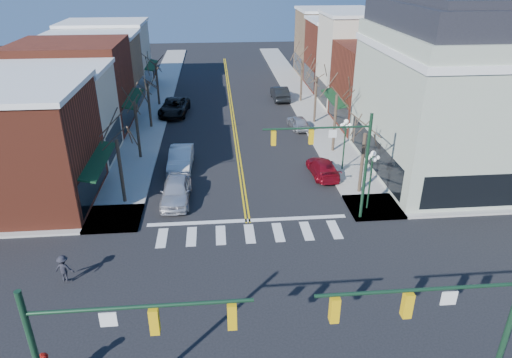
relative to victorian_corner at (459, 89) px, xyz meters
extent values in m
plane|color=black|center=(-16.50, -14.50, -6.66)|extent=(160.00, 160.00, 0.00)
cube|color=#9E9B93|center=(-25.25, 5.50, -6.58)|extent=(3.50, 70.00, 0.15)
cube|color=#9E9B93|center=(-7.75, 5.50, -6.58)|extent=(3.50, 70.00, 0.15)
cube|color=maroon|center=(-32.00, -2.75, -2.66)|extent=(10.00, 8.50, 8.00)
cube|color=beige|center=(-32.00, 5.00, -2.91)|extent=(10.00, 7.00, 7.50)
cube|color=maroon|center=(-32.00, 13.00, -2.41)|extent=(10.00, 9.00, 8.50)
cube|color=#987754|center=(-32.00, 21.25, -2.76)|extent=(10.00, 7.50, 7.80)
cube|color=beige|center=(-32.00, 29.00, -2.56)|extent=(10.00, 8.00, 8.20)
cube|color=maroon|center=(-1.00, 11.25, -2.66)|extent=(10.00, 8.50, 8.00)
cube|color=beige|center=(-1.00, 19.00, -1.66)|extent=(10.00, 7.00, 10.00)
cube|color=maroon|center=(-1.00, 26.50, -2.41)|extent=(10.00, 8.00, 8.50)
cube|color=#987754|center=(-1.00, 34.50, -2.16)|extent=(10.00, 8.00, 9.00)
cube|color=#A8B39B|center=(0.00, 0.00, -1.16)|extent=(12.00, 14.00, 11.00)
cube|color=white|center=(0.00, 0.00, 2.94)|extent=(12.25, 14.25, 0.50)
cube|color=black|center=(0.00, 0.00, 5.24)|extent=(11.40, 13.40, 1.80)
cylinder|color=#14331E|center=(-20.65, -21.90, -0.26)|extent=(6.50, 0.12, 0.12)
cube|color=gold|center=(-20.33, -21.90, -0.81)|extent=(0.28, 0.28, 0.90)
cube|color=gold|center=(-18.05, -21.90, -0.81)|extent=(0.28, 0.28, 0.90)
cylinder|color=#14331E|center=(-9.10, -21.90, -3.06)|extent=(0.20, 0.20, 7.20)
cylinder|color=#14331E|center=(-12.35, -21.90, -0.26)|extent=(6.50, 0.12, 0.12)
cube|color=gold|center=(-12.68, -21.90, -0.81)|extent=(0.28, 0.28, 0.90)
cube|color=gold|center=(-14.95, -21.90, -0.81)|extent=(0.28, 0.28, 0.90)
cylinder|color=#14331E|center=(-9.10, -7.10, -3.06)|extent=(0.20, 0.20, 7.20)
cylinder|color=#14331E|center=(-12.35, -7.10, -0.26)|extent=(6.50, 0.12, 0.12)
cube|color=gold|center=(-12.68, -7.10, -0.81)|extent=(0.28, 0.28, 0.90)
cube|color=gold|center=(-14.95, -7.10, -0.81)|extent=(0.28, 0.28, 0.90)
cylinder|color=#14331E|center=(-8.30, -6.00, -4.66)|extent=(0.12, 0.12, 4.00)
sphere|color=white|center=(-8.30, -6.00, -2.51)|extent=(0.36, 0.36, 0.36)
cylinder|color=#14331E|center=(-8.30, 0.50, -4.66)|extent=(0.12, 0.12, 4.00)
sphere|color=white|center=(-8.30, 0.50, -2.51)|extent=(0.36, 0.36, 0.36)
cylinder|color=#382B21|center=(-24.90, -3.50, -4.28)|extent=(0.24, 0.24, 4.76)
cylinder|color=#382B21|center=(-24.90, 4.50, -4.14)|extent=(0.24, 0.24, 5.04)
cylinder|color=#382B21|center=(-24.90, 12.50, -4.38)|extent=(0.24, 0.24, 4.55)
cylinder|color=#382B21|center=(-24.90, 20.50, -4.21)|extent=(0.24, 0.24, 4.90)
cylinder|color=#382B21|center=(-8.10, -3.50, -4.35)|extent=(0.24, 0.24, 4.62)
cylinder|color=#382B21|center=(-8.10, 4.50, -4.07)|extent=(0.24, 0.24, 5.18)
cylinder|color=#382B21|center=(-8.10, 12.50, -4.24)|extent=(0.24, 0.24, 4.83)
cylinder|color=#382B21|center=(-8.10, 20.50, -4.17)|extent=(0.24, 0.24, 4.97)
imported|color=silver|center=(-21.30, -3.58, -5.82)|extent=(2.12, 4.97, 1.68)
imported|color=silver|center=(-21.30, 2.09, -5.81)|extent=(1.97, 5.18, 1.69)
imported|color=black|center=(-22.85, 16.75, -5.81)|extent=(3.40, 6.34, 1.69)
imported|color=maroon|center=(-10.10, -0.29, -6.00)|extent=(2.09, 4.65, 1.32)
imported|color=#B3B3B8|center=(-10.10, 10.89, -5.98)|extent=(2.00, 4.11, 1.35)
imported|color=black|center=(-10.49, 21.54, -5.83)|extent=(1.90, 5.08, 1.66)
imported|color=black|center=(-26.50, -12.18, -5.74)|extent=(1.06, 0.71, 1.53)
camera|label=1|loc=(-18.28, -32.35, 8.71)|focal=32.00mm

